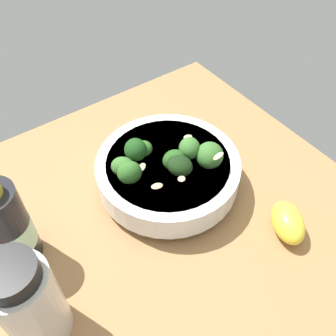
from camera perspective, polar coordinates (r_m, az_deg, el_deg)
ground_plane at (r=57.91cm, az=-0.60°, el=-8.82°), size 59.63×59.63×4.57cm
bowl_of_broccoli at (r=56.91cm, az=-0.05°, el=-0.21°), size 21.65×21.65×9.23cm
lemon_wedge at (r=55.73cm, az=17.71°, el=-7.86°), size 8.17×7.07×4.01cm
bottle_tall at (r=45.06cm, az=-20.38°, el=-18.48°), size 6.89×6.89×14.37cm
bottle_short at (r=51.59cm, az=-23.21°, el=-8.22°), size 5.91×5.91×14.76cm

